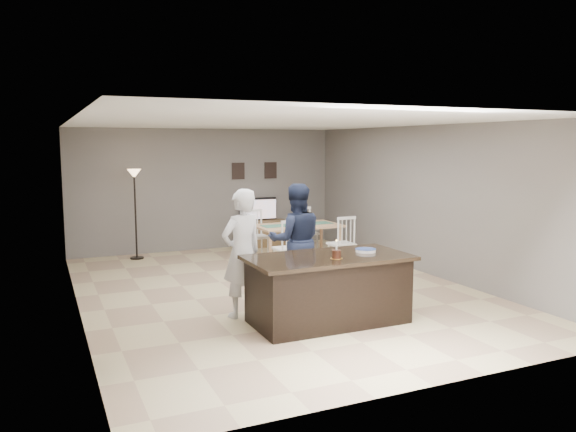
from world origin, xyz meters
name	(u,v)px	position (x,y,z in m)	size (l,w,h in m)	color
floor	(276,290)	(0.00, 0.00, 0.00)	(8.00, 8.00, 0.00)	tan
room_shell	(275,187)	(0.00, 0.00, 1.68)	(8.00, 8.00, 8.00)	slate
kitchen_island	(328,289)	(0.00, -1.80, 0.45)	(2.15, 1.10, 0.90)	black
tv_console	(260,234)	(1.20, 3.77, 0.30)	(1.20, 0.40, 0.60)	brown
television	(259,209)	(1.20, 3.84, 0.86)	(0.91, 0.12, 0.53)	black
tv_screen_glow	(260,209)	(1.20, 3.76, 0.87)	(0.78, 0.78, 0.00)	orange
picture_frames	(255,171)	(1.15, 3.98, 1.75)	(1.10, 0.02, 0.38)	black
doorway	(91,254)	(-2.99, -2.30, 1.26)	(0.00, 2.10, 2.65)	black
woman	(242,253)	(-0.95, -1.08, 0.88)	(0.64, 0.42, 1.77)	silver
man	(296,240)	(0.15, -0.45, 0.88)	(0.86, 0.67, 1.76)	#171E34
birthday_cake	(336,254)	(0.01, -1.99, 0.96)	(0.16, 0.16, 0.25)	gold
plate_stack	(366,250)	(0.59, -1.77, 0.92)	(0.28, 0.28, 0.04)	white
dining_table	(297,231)	(1.20, 1.73, 0.65)	(1.68, 1.90, 1.01)	tan
floor_lamp	(135,190)	(-1.65, 3.51, 1.44)	(0.28, 0.28, 1.85)	black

